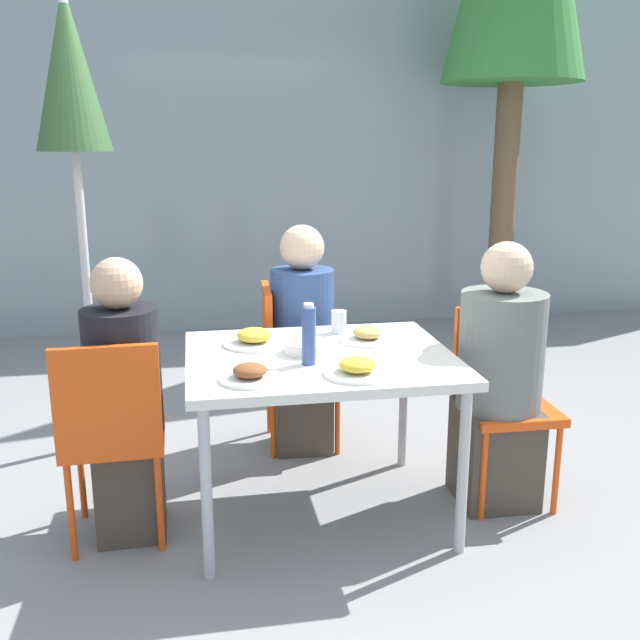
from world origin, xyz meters
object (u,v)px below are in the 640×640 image
Objects in this scene: drinking_cup at (339,322)px; chair_right at (502,387)px; person_right at (499,384)px; person_far at (303,344)px; bottle at (309,335)px; person_left at (125,407)px; chair_far at (287,353)px; salad_bowl at (306,347)px; chair_left at (112,426)px; closed_umbrella at (71,99)px.

chair_right is at bearing -20.58° from drinking_cup.
person_right is 1.00× the size of person_far.
person_left is at bearing 171.66° from bottle.
salad_bowl is at bearing 1.80° from chair_far.
chair_right is 4.59× the size of salad_bowl.
drinking_cup is at bearing 19.12° from person_far.
chair_left is at bearing -44.86° from person_far.
person_far is at bearing -11.80° from closed_umbrella.
chair_left is 0.73× the size of person_far.
chair_right is 1.00× the size of chair_far.
person_far is at bearing 39.65° from person_left.
closed_umbrella is at bearing -23.34° from chair_right.
person_right reaches higher than chair_far.
bottle is 0.19m from salad_bowl.
bottle is (-0.88, -0.11, 0.30)m from person_right.
person_left is 0.98× the size of person_right.
salad_bowl is (-0.87, 0.05, 0.20)m from person_right.
person_right reaches higher than chair_right.
bottle is at bearing -3.26° from chair_left.
salad_bowl is at bearing 8.11° from chair_left.
drinking_cup is at bearing 18.55° from person_left.
closed_umbrella is 1.72m from salad_bowl.
salad_bowl is (0.01, 0.16, -0.10)m from bottle.
chair_far is at bearing -122.01° from person_far.
salad_bowl is (-0.92, -0.03, 0.25)m from chair_right.
person_far is 6.30× the size of salad_bowl.
person_far is 0.46m from drinking_cup.
chair_far reaches higher than drinking_cup.
person_left is 1.12m from person_far.
person_left is at bearing -160.21° from drinking_cup.
person_far is 4.78× the size of bottle.
person_right is at bearing -3.50° from salad_bowl.
chair_left is at bearing -40.44° from chair_far.
person_left is 4.68× the size of bottle.
person_far is 11.35× the size of drinking_cup.
chair_far reaches higher than salad_bowl.
chair_left is at bearing 4.07° from person_right.
person_right is 11.32× the size of drinking_cup.
chair_far is 0.38× the size of closed_umbrella.
chair_left is 0.85m from salad_bowl.
closed_umbrella is (-0.20, 1.04, 1.30)m from chair_left.
drinking_cup is (0.22, 0.45, -0.07)m from bottle.
person_far reaches higher than person_right.
chair_right reaches higher than salad_bowl.
closed_umbrella is (-1.10, 0.23, 1.24)m from person_far.
person_right is (-0.05, -0.08, 0.04)m from chair_right.
person_right is 0.51× the size of closed_umbrella.
person_left is at bearing 57.99° from chair_left.
person_far is (-0.83, 0.66, 0.06)m from chair_right.
chair_left reaches higher than salad_bowl.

